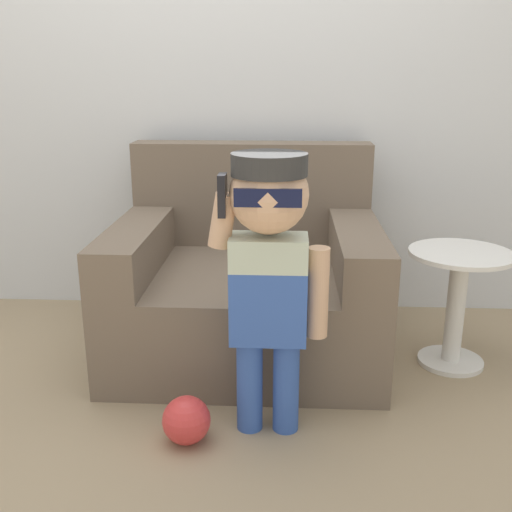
{
  "coord_description": "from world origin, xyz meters",
  "views": [
    {
      "loc": [
        0.37,
        -2.17,
        1.18
      ],
      "look_at": [
        0.26,
        -0.06,
        0.53
      ],
      "focal_mm": 42.0,
      "sensor_mm": 36.0,
      "label": 1
    }
  ],
  "objects_px": {
    "side_table": "(457,297)",
    "person_child": "(269,253)",
    "toy_ball": "(186,420)",
    "armchair": "(248,283)"
  },
  "relations": [
    {
      "from": "person_child",
      "to": "toy_ball",
      "type": "xyz_separation_m",
      "value": [
        -0.27,
        -0.1,
        -0.55
      ]
    },
    {
      "from": "person_child",
      "to": "side_table",
      "type": "bearing_deg",
      "value": 34.84
    },
    {
      "from": "person_child",
      "to": "toy_ball",
      "type": "height_order",
      "value": "person_child"
    },
    {
      "from": "side_table",
      "to": "person_child",
      "type": "bearing_deg",
      "value": -145.16
    },
    {
      "from": "armchair",
      "to": "side_table",
      "type": "height_order",
      "value": "armchair"
    },
    {
      "from": "armchair",
      "to": "toy_ball",
      "type": "xyz_separation_m",
      "value": [
        -0.15,
        -0.76,
        -0.21
      ]
    },
    {
      "from": "toy_ball",
      "to": "person_child",
      "type": "bearing_deg",
      "value": 19.6
    },
    {
      "from": "person_child",
      "to": "side_table",
      "type": "xyz_separation_m",
      "value": [
        0.75,
        0.52,
        -0.33
      ]
    },
    {
      "from": "armchair",
      "to": "person_child",
      "type": "distance_m",
      "value": 0.75
    },
    {
      "from": "armchair",
      "to": "person_child",
      "type": "bearing_deg",
      "value": -80.15
    }
  ]
}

